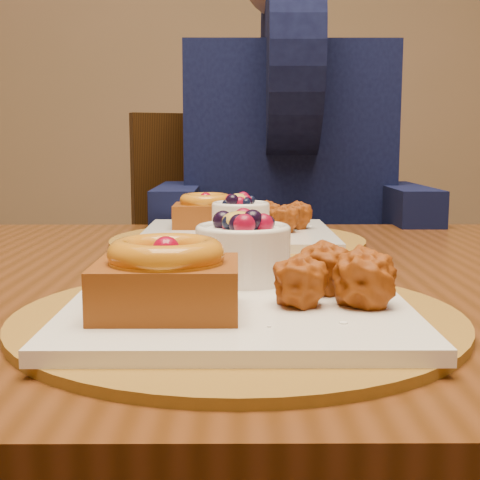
# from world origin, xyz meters

# --- Properties ---
(dining_table) EXTENTS (1.60, 0.90, 0.76)m
(dining_table) POSITION_xyz_m (0.02, 0.07, 0.68)
(dining_table) COLOR #3E200B
(dining_table) RESTS_ON ground
(place_setting_near) EXTENTS (0.38, 0.38, 0.09)m
(place_setting_near) POSITION_xyz_m (0.01, -0.15, 0.78)
(place_setting_near) COLOR brown
(place_setting_near) RESTS_ON dining_table
(place_setting_far) EXTENTS (0.38, 0.38, 0.08)m
(place_setting_far) POSITION_xyz_m (0.01, 0.28, 0.78)
(place_setting_far) COLOR brown
(place_setting_far) RESTS_ON dining_table
(chair_far) EXTENTS (0.61, 0.61, 0.97)m
(chair_far) POSITION_xyz_m (0.04, 0.80, 0.54)
(chair_far) COLOR black
(chair_far) RESTS_ON ground
(diner) EXTENTS (0.52, 0.50, 0.85)m
(diner) POSITION_xyz_m (0.12, 0.71, 0.91)
(diner) COLOR black
(diner) RESTS_ON ground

